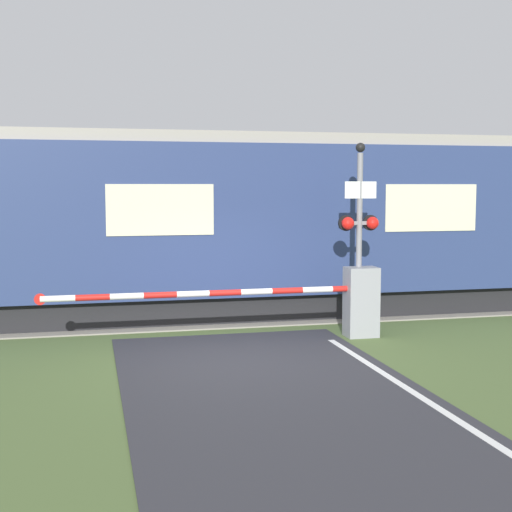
% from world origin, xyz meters
% --- Properties ---
extents(ground_plane, '(80.00, 80.00, 0.00)m').
position_xyz_m(ground_plane, '(0.00, 0.00, 0.00)').
color(ground_plane, '#4C6033').
extents(track_bed, '(36.00, 3.20, 0.13)m').
position_xyz_m(track_bed, '(0.00, 4.13, 0.02)').
color(track_bed, gray).
rests_on(track_bed, ground_plane).
extents(train, '(21.08, 2.86, 3.98)m').
position_xyz_m(train, '(4.70, 4.13, 2.04)').
color(train, black).
rests_on(train, ground_plane).
extents(crossing_barrier, '(6.28, 0.44, 1.33)m').
position_xyz_m(crossing_barrier, '(2.06, 1.27, 0.71)').
color(crossing_barrier, gray).
rests_on(crossing_barrier, ground_plane).
extents(signal_post, '(0.80, 0.26, 3.69)m').
position_xyz_m(signal_post, '(2.56, 1.42, 2.10)').
color(signal_post, gray).
rests_on(signal_post, ground_plane).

